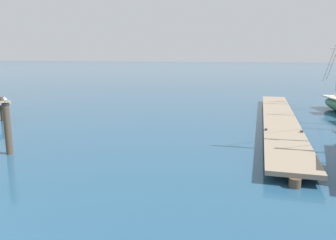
# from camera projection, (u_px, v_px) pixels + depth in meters

# --- Properties ---
(floating_dock) EXTENTS (3.16, 20.22, 0.53)m
(floating_dock) POSITION_uv_depth(u_px,v_px,m) (279.00, 118.00, 19.64)
(floating_dock) COLOR gray
(floating_dock) RESTS_ON ground
(mooring_piling) EXTENTS (0.30, 0.30, 2.09)m
(mooring_piling) POSITION_uv_depth(u_px,v_px,m) (8.00, 128.00, 13.58)
(mooring_piling) COLOR #4C3D2D
(mooring_piling) RESTS_ON ground
(perched_seagull) EXTENTS (0.28, 0.33, 0.26)m
(perched_seagull) POSITION_uv_depth(u_px,v_px,m) (5.00, 100.00, 13.36)
(perched_seagull) COLOR gold
(perched_seagull) RESTS_ON mooring_piling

